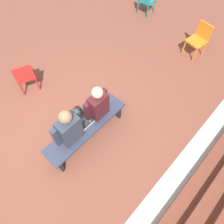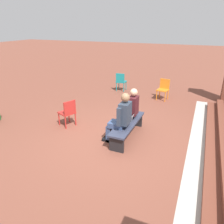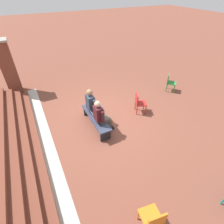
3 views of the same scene
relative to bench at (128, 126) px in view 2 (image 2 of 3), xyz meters
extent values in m
plane|color=brown|center=(0.26, -0.32, -0.35)|extent=(60.00, 60.00, 0.00)
cube|color=#B7B2A8|center=(0.00, 1.81, -0.35)|extent=(7.94, 0.40, 0.01)
cube|color=#33384C|center=(0.00, 0.00, 0.07)|extent=(1.80, 0.44, 0.05)
cube|color=black|center=(-0.80, 0.00, -0.15)|extent=(0.06, 0.37, 0.40)
cube|color=black|center=(0.80, 0.00, -0.15)|extent=(0.06, 0.37, 0.40)
cube|color=#4C473D|center=(-0.34, -0.16, 0.15)|extent=(0.31, 0.37, 0.13)
cube|color=#4C473D|center=(-0.42, -0.35, -0.13)|extent=(0.10, 0.11, 0.45)
cube|color=black|center=(-0.42, -0.40, -0.32)|extent=(0.10, 0.22, 0.06)
cube|color=#4C473D|center=(-0.25, -0.35, -0.13)|extent=(0.10, 0.11, 0.45)
cube|color=black|center=(-0.25, -0.40, -0.32)|extent=(0.10, 0.22, 0.06)
cube|color=#47191E|center=(-0.34, 0.04, 0.47)|extent=(0.35, 0.22, 0.52)
cube|color=maroon|center=(-0.34, -0.08, 0.44)|extent=(0.05, 0.01, 0.31)
cube|color=#47191E|center=(-0.56, -0.03, 0.45)|extent=(0.08, 0.09, 0.44)
cube|color=#47191E|center=(-0.12, -0.03, 0.45)|extent=(0.08, 0.09, 0.44)
sphere|color=#DBAD89|center=(-0.34, 0.04, 0.86)|extent=(0.20, 0.20, 0.20)
cube|color=#384C75|center=(0.35, -0.18, 0.15)|extent=(0.34, 0.40, 0.14)
cube|color=#384C75|center=(0.26, -0.38, -0.13)|extent=(0.11, 0.12, 0.45)
cube|color=black|center=(0.26, -0.44, -0.32)|extent=(0.11, 0.24, 0.07)
cube|color=#384C75|center=(0.44, -0.38, -0.13)|extent=(0.11, 0.12, 0.45)
cube|color=black|center=(0.44, -0.44, -0.32)|extent=(0.11, 0.24, 0.07)
cube|color=#2D3847|center=(0.35, 0.04, 0.50)|extent=(0.38, 0.24, 0.56)
cube|color=#2D3847|center=(0.11, -0.03, 0.48)|extent=(0.09, 0.10, 0.47)
cube|color=#2D3847|center=(0.59, -0.03, 0.48)|extent=(0.09, 0.10, 0.47)
sphere|color=#8C6647|center=(0.35, 0.04, 0.92)|extent=(0.22, 0.22, 0.22)
cube|color=#9EA0A5|center=(0.02, -0.04, 0.11)|extent=(0.32, 0.22, 0.02)
cube|color=#2D2D33|center=(0.02, -0.05, 0.12)|extent=(0.29, 0.15, 0.00)
cube|color=#9EA0A5|center=(0.02, 0.10, 0.21)|extent=(0.32, 0.07, 0.19)
cube|color=#33519E|center=(0.02, 0.09, 0.21)|extent=(0.28, 0.06, 0.17)
cube|color=orange|center=(-3.59, 0.27, 0.07)|extent=(0.48, 0.48, 0.04)
cube|color=orange|center=(-3.78, 0.29, 0.29)|extent=(0.10, 0.40, 0.40)
cylinder|color=orange|center=(-3.44, 0.06, -0.15)|extent=(0.04, 0.04, 0.40)
cylinder|color=orange|center=(-3.38, 0.42, -0.15)|extent=(0.04, 0.04, 0.40)
cylinder|color=orange|center=(-3.79, 0.11, -0.15)|extent=(0.04, 0.04, 0.40)
cylinder|color=orange|center=(-3.74, 0.47, -0.15)|extent=(0.04, 0.04, 0.40)
cube|color=red|center=(0.00, -1.96, 0.07)|extent=(0.55, 0.55, 0.04)
cube|color=red|center=(0.08, -1.79, 0.29)|extent=(0.38, 0.19, 0.40)
cylinder|color=red|center=(-0.23, -2.06, -0.15)|extent=(0.04, 0.04, 0.40)
cylinder|color=red|center=(0.10, -2.20, -0.15)|extent=(0.04, 0.04, 0.40)
cylinder|color=red|center=(-0.09, -1.73, -0.15)|extent=(0.04, 0.04, 0.40)
cylinder|color=red|center=(0.24, -1.87, -0.15)|extent=(0.04, 0.04, 0.40)
cube|color=teal|center=(-4.20, -1.77, 0.07)|extent=(0.44, 0.44, 0.04)
cube|color=teal|center=(-4.01, -1.76, 0.29)|extent=(0.06, 0.40, 0.40)
cylinder|color=teal|center=(-4.39, -1.60, -0.15)|extent=(0.04, 0.04, 0.40)
cylinder|color=teal|center=(-4.37, -1.96, -0.15)|extent=(0.04, 0.04, 0.40)
cylinder|color=teal|center=(-4.03, -1.59, -0.15)|extent=(0.04, 0.04, 0.40)
cylinder|color=teal|center=(-4.01, -1.94, -0.15)|extent=(0.04, 0.04, 0.40)
camera|label=1|loc=(1.12, 1.71, 3.74)|focal=35.00mm
camera|label=2|loc=(5.12, 1.71, 2.60)|focal=35.00mm
camera|label=3|loc=(-4.64, 1.71, 4.01)|focal=28.00mm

